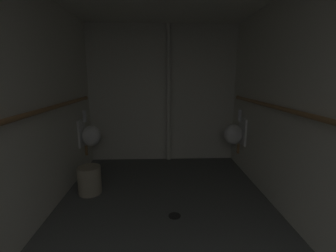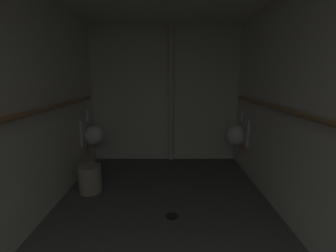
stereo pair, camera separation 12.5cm
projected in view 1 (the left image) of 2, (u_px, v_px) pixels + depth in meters
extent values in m
cube|color=#4C4F4C|center=(167.00, 238.00, 2.38)|extent=(2.80, 4.60, 0.08)
cube|color=silver|center=(11.00, 114.00, 2.06)|extent=(0.06, 4.60, 2.48)
cube|color=silver|center=(315.00, 112.00, 2.17)|extent=(0.06, 4.60, 2.48)
cube|color=silver|center=(162.00, 95.00, 4.33)|extent=(2.80, 0.06, 2.48)
ellipsoid|color=white|center=(92.00, 136.00, 3.83)|extent=(0.30, 0.26, 0.34)
cube|color=white|center=(82.00, 133.00, 3.81)|extent=(0.03, 0.30, 0.44)
cylinder|color=silver|center=(85.00, 117.00, 3.76)|extent=(0.06, 0.06, 0.16)
sphere|color=silver|center=(84.00, 112.00, 3.74)|extent=(0.06, 0.06, 0.06)
cylinder|color=#9E7042|center=(86.00, 150.00, 3.88)|extent=(0.04, 0.04, 0.16)
ellipsoid|color=white|center=(233.00, 134.00, 3.92)|extent=(0.30, 0.26, 0.34)
cube|color=white|center=(242.00, 131.00, 3.91)|extent=(0.03, 0.30, 0.44)
cylinder|color=silver|center=(240.00, 116.00, 3.86)|extent=(0.06, 0.06, 0.16)
sphere|color=silver|center=(240.00, 111.00, 3.84)|extent=(0.06, 0.06, 0.06)
cylinder|color=#9E7042|center=(238.00, 149.00, 3.97)|extent=(0.04, 0.04, 0.16)
cylinder|color=#9E7042|center=(20.00, 117.00, 2.05)|extent=(0.05, 3.78, 0.05)
sphere|color=#9E7042|center=(86.00, 98.00, 3.90)|extent=(0.06, 0.06, 0.06)
cylinder|color=#9E7042|center=(305.00, 115.00, 2.17)|extent=(0.05, 3.73, 0.05)
sphere|color=#9E7042|center=(238.00, 97.00, 3.99)|extent=(0.06, 0.06, 0.06)
cylinder|color=silver|center=(169.00, 95.00, 4.23)|extent=(0.09, 0.09, 2.43)
cylinder|color=black|center=(175.00, 216.00, 2.69)|extent=(0.14, 0.14, 0.01)
cylinder|color=#9E937A|center=(90.00, 180.00, 3.18)|extent=(0.31, 0.31, 0.38)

